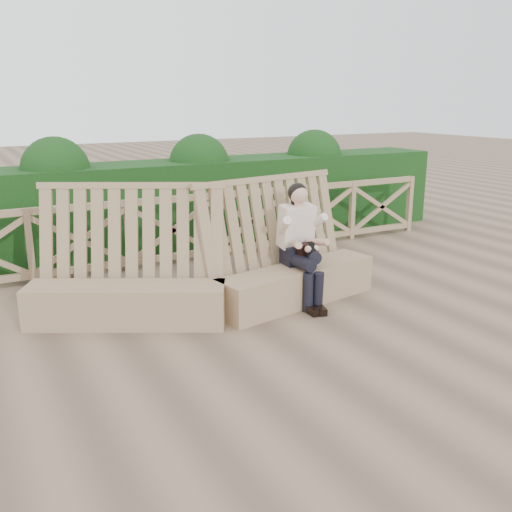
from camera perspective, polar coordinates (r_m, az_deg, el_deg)
name	(u,v)px	position (r m, az deg, el deg)	size (l,w,h in m)	color
ground	(285,342)	(6.34, 2.96, -8.54)	(60.00, 60.00, 0.00)	brown
bench	(214,280)	(7.10, -4.22, -2.37)	(4.48, 1.77, 1.62)	#8D7550
woman	(301,240)	(7.34, 4.51, 1.62)	(0.46, 0.95, 1.55)	black
guardrail	(172,230)	(9.19, -8.39, 2.58)	(10.10, 0.09, 1.10)	#927455
hedge	(148,206)	(10.27, -10.76, 4.95)	(12.00, 1.20, 1.50)	black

